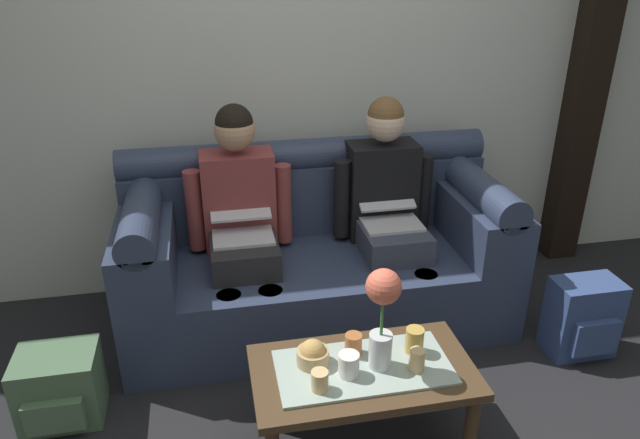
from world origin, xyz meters
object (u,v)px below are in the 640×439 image
at_px(cup_far_center, 349,365).
at_px(backpack_left, 60,388).
at_px(person_right, 387,203).
at_px(coffee_table, 363,379).
at_px(cup_far_right, 320,381).
at_px(backpack_right, 583,318).
at_px(snack_bowl, 313,354).
at_px(cup_near_left, 414,340).
at_px(cup_far_left, 417,360).
at_px(cup_near_right, 353,344).
at_px(flower_vase, 382,308).
at_px(person_left, 241,215).
at_px(couch, 316,255).

relative_size(cup_far_center, backpack_left, 0.28).
distance_m(cup_far_center, backpack_left, 1.31).
distance_m(person_right, coffee_table, 1.13).
bearing_deg(cup_far_right, backpack_right, 18.21).
distance_m(person_right, snack_bowl, 1.14).
xyz_separation_m(cup_near_left, cup_far_left, (-0.03, -0.11, -0.01)).
xyz_separation_m(person_right, cup_far_left, (-0.20, -1.07, -0.20)).
xyz_separation_m(person_right, cup_near_right, (-0.42, -0.92, -0.20)).
xyz_separation_m(flower_vase, backpack_right, (1.21, 0.39, -0.48)).
bearing_deg(backpack_left, person_right, 19.64).
distance_m(person_left, cup_far_right, 1.14).
bearing_deg(backpack_right, couch, 153.92).
height_order(snack_bowl, backpack_right, snack_bowl).
distance_m(coffee_table, backpack_left, 1.34).
xyz_separation_m(person_left, cup_near_right, (0.38, -0.92, -0.21)).
bearing_deg(coffee_table, cup_far_left, -16.55).
xyz_separation_m(cup_near_right, cup_far_center, (-0.05, -0.12, 0.00)).
height_order(person_left, cup_near_right, person_left).
relative_size(coffee_table, backpack_left, 2.58).
xyz_separation_m(couch, backpack_right, (1.27, -0.62, -0.17)).
relative_size(couch, person_left, 1.68).
bearing_deg(cup_far_right, cup_near_left, 19.20).
distance_m(cup_far_center, cup_far_left, 0.27).
distance_m(backpack_left, backpack_right, 2.54).
bearing_deg(cup_near_left, couch, 103.42).
distance_m(person_left, cup_far_left, 1.24).
relative_size(cup_far_left, cup_far_right, 1.12).
xyz_separation_m(person_right, cup_far_center, (-0.47, -1.04, -0.20)).
relative_size(flower_vase, snack_bowl, 3.33).
bearing_deg(snack_bowl, flower_vase, -14.19).
bearing_deg(person_left, cup_near_left, -56.75).
distance_m(coffee_table, cup_far_left, 0.24).
height_order(coffee_table, flower_vase, flower_vase).
relative_size(couch, coffee_table, 2.29).
bearing_deg(cup_near_right, backpack_right, 13.03).
relative_size(coffee_table, flower_vase, 2.05).
distance_m(person_left, snack_bowl, 0.99).
distance_m(cup_far_left, backpack_right, 1.19).
relative_size(person_right, flower_vase, 2.80).
bearing_deg(person_right, backpack_left, -160.36).
bearing_deg(coffee_table, cup_near_right, 103.05).
height_order(flower_vase, cup_near_right, flower_vase).
bearing_deg(cup_near_left, cup_far_center, -163.61).
xyz_separation_m(couch, backpack_left, (-1.27, -0.60, -0.21)).
bearing_deg(cup_near_left, backpack_right, 17.81).
distance_m(snack_bowl, cup_far_right, 0.16).
height_order(snack_bowl, backpack_left, snack_bowl).
relative_size(cup_near_right, backpack_left, 0.26).
relative_size(person_right, cup_far_left, 13.34).
height_order(backpack_left, backpack_right, backpack_right).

